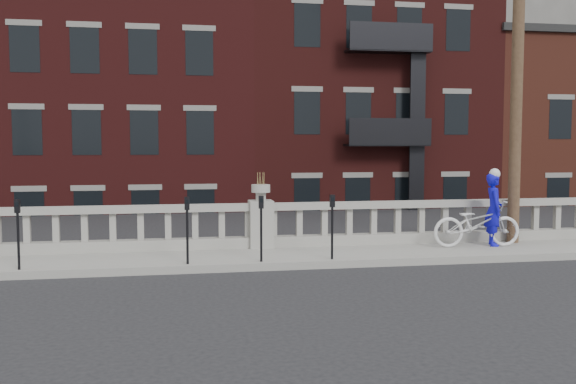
{
  "coord_description": "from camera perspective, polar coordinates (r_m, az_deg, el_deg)",
  "views": [
    {
      "loc": [
        -2.01,
        -10.79,
        2.6
      ],
      "look_at": [
        0.51,
        3.2,
        1.5
      ],
      "focal_mm": 40.0,
      "sensor_mm": 36.0,
      "label": 1
    }
  ],
  "objects": [
    {
      "name": "ground",
      "position": [
        11.28,
        0.34,
        -8.9
      ],
      "size": [
        120.0,
        120.0,
        0.0
      ],
      "primitive_type": "plane",
      "color": "black",
      "rests_on": "ground"
    },
    {
      "name": "sidewalk",
      "position": [
        14.16,
        -1.9,
        -5.84
      ],
      "size": [
        32.0,
        2.2,
        0.15
      ],
      "primitive_type": "cube",
      "color": "gray",
      "rests_on": "ground"
    },
    {
      "name": "balustrade",
      "position": [
        15.0,
        -2.43,
        -3.08
      ],
      "size": [
        28.0,
        0.34,
        1.03
      ],
      "color": "gray",
      "rests_on": "sidewalk"
    },
    {
      "name": "planter_pedestal",
      "position": [
        14.98,
        -2.43,
        -2.36
      ],
      "size": [
        0.55,
        0.55,
        1.76
      ],
      "color": "gray",
      "rests_on": "sidewalk"
    },
    {
      "name": "lower_level",
      "position": [
        33.93,
        -5.89,
        4.46
      ],
      "size": [
        80.0,
        44.0,
        20.8
      ],
      "color": "#605E59",
      "rests_on": "ground"
    },
    {
      "name": "utility_pole",
      "position": [
        16.78,
        19.79,
        13.22
      ],
      "size": [
        1.6,
        0.28,
        10.0
      ],
      "color": "#422D1E",
      "rests_on": "sidewalk"
    },
    {
      "name": "parking_meter_a",
      "position": [
        13.37,
        -22.89,
        -2.81
      ],
      "size": [
        0.1,
        0.09,
        1.36
      ],
      "color": "black",
      "rests_on": "sidewalk"
    },
    {
      "name": "parking_meter_b",
      "position": [
        13.04,
        -8.95,
        -2.69
      ],
      "size": [
        0.1,
        0.09,
        1.36
      ],
      "color": "black",
      "rests_on": "sidewalk"
    },
    {
      "name": "parking_meter_c",
      "position": [
        13.16,
        -2.4,
        -2.58
      ],
      "size": [
        0.1,
        0.09,
        1.36
      ],
      "color": "black",
      "rests_on": "sidewalk"
    },
    {
      "name": "parking_meter_d",
      "position": [
        13.44,
        3.95,
        -2.43
      ],
      "size": [
        0.1,
        0.09,
        1.36
      ],
      "color": "black",
      "rests_on": "sidewalk"
    },
    {
      "name": "bicycle",
      "position": [
        15.7,
        16.42,
        -2.7
      ],
      "size": [
        2.13,
        0.83,
        1.1
      ],
      "primitive_type": "imported",
      "rotation": [
        0.0,
        0.0,
        1.52
      ],
      "color": "silver",
      "rests_on": "sidewalk"
    },
    {
      "name": "cyclist",
      "position": [
        15.97,
        17.82,
        -1.48
      ],
      "size": [
        0.57,
        0.72,
        1.73
      ],
      "primitive_type": "imported",
      "rotation": [
        0.0,
        0.0,
        1.29
      ],
      "color": "#0E0CB9",
      "rests_on": "sidewalk"
    }
  ]
}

